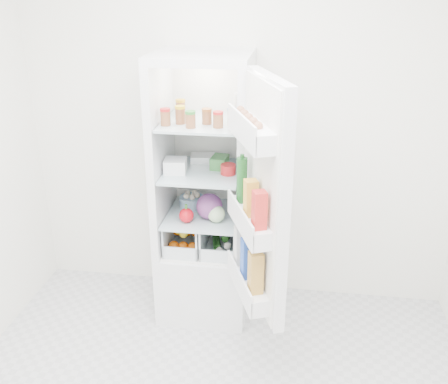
% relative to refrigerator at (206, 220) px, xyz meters
% --- Properties ---
extents(room_walls, '(3.02, 3.02, 2.61)m').
position_rel_refrigerator_xyz_m(room_walls, '(0.20, -1.25, 0.93)').
color(room_walls, white).
rests_on(room_walls, ground).
extents(refrigerator, '(0.60, 0.60, 1.80)m').
position_rel_refrigerator_xyz_m(refrigerator, '(0.00, 0.00, 0.00)').
color(refrigerator, white).
rests_on(refrigerator, ground).
extents(shelf_low, '(0.49, 0.53, 0.01)m').
position_rel_refrigerator_xyz_m(shelf_low, '(-0.00, -0.06, 0.07)').
color(shelf_low, '#AFC5CD').
rests_on(shelf_low, refrigerator).
extents(shelf_mid, '(0.49, 0.53, 0.02)m').
position_rel_refrigerator_xyz_m(shelf_mid, '(-0.00, -0.06, 0.38)').
color(shelf_mid, '#AFC5CD').
rests_on(shelf_mid, refrigerator).
extents(shelf_top, '(0.49, 0.53, 0.02)m').
position_rel_refrigerator_xyz_m(shelf_top, '(-0.00, -0.06, 0.71)').
color(shelf_top, '#AFC5CD').
rests_on(shelf_top, refrigerator).
extents(crisper_left, '(0.23, 0.46, 0.22)m').
position_rel_refrigerator_xyz_m(crisper_left, '(-0.12, -0.06, -0.06)').
color(crisper_left, silver).
rests_on(crisper_left, refrigerator).
extents(crisper_right, '(0.23, 0.46, 0.22)m').
position_rel_refrigerator_xyz_m(crisper_right, '(0.12, -0.06, -0.06)').
color(crisper_right, silver).
rests_on(crisper_right, refrigerator).
extents(condiment_jars, '(0.46, 0.32, 0.08)m').
position_rel_refrigerator_xyz_m(condiment_jars, '(-0.02, -0.14, 0.76)').
color(condiment_jars, '#B21919').
rests_on(condiment_jars, shelf_top).
extents(squeeze_bottle, '(0.06, 0.06, 0.17)m').
position_rel_refrigerator_xyz_m(squeeze_bottle, '(0.21, -0.02, 0.81)').
color(squeeze_bottle, white).
rests_on(squeeze_bottle, shelf_top).
extents(tub_white, '(0.15, 0.15, 0.09)m').
position_rel_refrigerator_xyz_m(tub_white, '(-0.17, -0.12, 0.44)').
color(tub_white, white).
rests_on(tub_white, shelf_mid).
extents(tin_red, '(0.11, 0.11, 0.06)m').
position_rel_refrigerator_xyz_m(tin_red, '(0.17, -0.10, 0.42)').
color(tin_red, '#B41B1D').
rests_on(tin_red, shelf_mid).
extents(foil_tray, '(0.19, 0.16, 0.04)m').
position_rel_refrigerator_xyz_m(foil_tray, '(-0.03, 0.12, 0.41)').
color(foil_tray, white).
rests_on(foil_tray, shelf_mid).
extents(tub_green, '(0.11, 0.15, 0.08)m').
position_rel_refrigerator_xyz_m(tub_green, '(0.10, 0.00, 0.43)').
color(tub_green, '#387C39').
rests_on(tub_green, shelf_mid).
extents(red_cabbage, '(0.17, 0.17, 0.17)m').
position_rel_refrigerator_xyz_m(red_cabbage, '(0.05, -0.12, 0.17)').
color(red_cabbage, '#551D56').
rests_on(red_cabbage, shelf_low).
extents(bell_pepper, '(0.10, 0.10, 0.10)m').
position_rel_refrigerator_xyz_m(bell_pepper, '(-0.09, -0.20, 0.13)').
color(bell_pepper, red).
rests_on(bell_pepper, shelf_low).
extents(mushroom_bowl, '(0.22, 0.22, 0.08)m').
position_rel_refrigerator_xyz_m(mushroom_bowl, '(-0.10, 0.03, 0.12)').
color(mushroom_bowl, '#91BAD9').
rests_on(mushroom_bowl, shelf_low).
extents(salad_bag, '(0.11, 0.11, 0.11)m').
position_rel_refrigerator_xyz_m(salad_bag, '(0.10, -0.17, 0.14)').
color(salad_bag, '#BBDBA4').
rests_on(salad_bag, shelf_low).
extents(citrus_pile, '(0.20, 0.24, 0.16)m').
position_rel_refrigerator_xyz_m(citrus_pile, '(-0.12, -0.12, -0.07)').
color(citrus_pile, '#DC530B').
rests_on(citrus_pile, refrigerator).
extents(veg_pile, '(0.16, 0.30, 0.10)m').
position_rel_refrigerator_xyz_m(veg_pile, '(0.13, -0.06, -0.10)').
color(veg_pile, '#174517').
rests_on(veg_pile, refrigerator).
extents(fridge_door, '(0.36, 0.58, 1.30)m').
position_rel_refrigerator_xyz_m(fridge_door, '(0.41, -0.62, 0.43)').
color(fridge_door, white).
rests_on(fridge_door, refrigerator).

